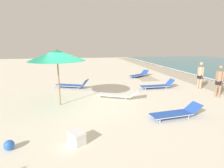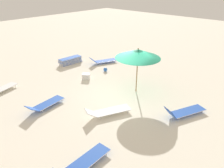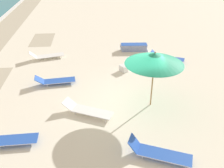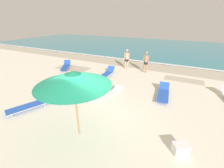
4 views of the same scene
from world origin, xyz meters
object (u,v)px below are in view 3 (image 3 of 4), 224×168
(sun_lounger_near_water_left, at_px, (47,55))
(sun_lounger_mid_beach_pair_b, at_px, (167,57))
(sun_lounger_beside_umbrella, at_px, (158,153))
(beach_ball, at_px, (154,68))
(sun_lounger_under_umbrella, at_px, (88,110))
(cooler_box, at_px, (124,68))
(sun_lounger_mid_beach_solo, at_px, (55,80))
(sun_lounger_mid_beach_pair_a, at_px, (6,140))
(lounger_stack, at_px, (134,47))
(beach_umbrella, at_px, (155,59))

(sun_lounger_near_water_left, height_order, sun_lounger_mid_beach_pair_b, sun_lounger_near_water_left)
(sun_lounger_beside_umbrella, relative_size, sun_lounger_near_water_left, 1.01)
(sun_lounger_mid_beach_pair_b, height_order, beach_ball, sun_lounger_mid_beach_pair_b)
(sun_lounger_under_umbrella, bearing_deg, sun_lounger_beside_umbrella, -113.20)
(sun_lounger_under_umbrella, height_order, cooler_box, sun_lounger_under_umbrella)
(beach_ball, bearing_deg, cooler_box, 88.97)
(sun_lounger_mid_beach_solo, bearing_deg, sun_lounger_beside_umbrella, -149.84)
(sun_lounger_mid_beach_pair_b, bearing_deg, sun_lounger_mid_beach_pair_a, 154.21)
(lounger_stack, relative_size, beach_ball, 6.91)
(beach_ball, bearing_deg, sun_lounger_mid_beach_solo, 101.47)
(sun_lounger_beside_umbrella, distance_m, sun_lounger_near_water_left, 10.50)
(sun_lounger_mid_beach_solo, xyz_separation_m, sun_lounger_mid_beach_pair_a, (-4.52, 1.32, 0.01))
(sun_lounger_mid_beach_pair_a, distance_m, sun_lounger_mid_beach_pair_b, 10.75)
(lounger_stack, height_order, sun_lounger_near_water_left, sun_lounger_near_water_left)
(beach_ball, bearing_deg, sun_lounger_under_umbrella, 135.46)
(beach_umbrella, height_order, lounger_stack, beach_umbrella)
(beach_umbrella, distance_m, sun_lounger_under_umbrella, 3.67)
(sun_lounger_mid_beach_pair_a, bearing_deg, beach_umbrella, -71.94)
(beach_umbrella, distance_m, lounger_stack, 7.04)
(sun_lounger_under_umbrella, height_order, beach_ball, sun_lounger_under_umbrella)
(beach_umbrella, bearing_deg, sun_lounger_near_water_left, 43.69)
(sun_lounger_under_umbrella, bearing_deg, beach_ball, -19.25)
(sun_lounger_near_water_left, bearing_deg, cooler_box, -129.78)
(sun_lounger_under_umbrella, bearing_deg, beach_umbrella, -55.34)
(sun_lounger_under_umbrella, xyz_separation_m, beach_ball, (4.02, -3.96, -0.06))
(lounger_stack, distance_m, sun_lounger_mid_beach_pair_b, 2.61)
(sun_lounger_near_water_left, relative_size, sun_lounger_mid_beach_pair_b, 1.03)
(sun_lounger_mid_beach_pair_a, bearing_deg, cooler_box, -43.75)
(sun_lounger_beside_umbrella, relative_size, cooler_box, 3.74)
(lounger_stack, height_order, cooler_box, lounger_stack)
(sun_lounger_near_water_left, height_order, beach_ball, sun_lounger_near_water_left)
(sun_lounger_under_umbrella, height_order, sun_lounger_mid_beach_pair_a, sun_lounger_mid_beach_pair_a)
(sun_lounger_mid_beach_pair_a, relative_size, beach_ball, 7.91)
(sun_lounger_mid_beach_pair_b, xyz_separation_m, cooler_box, (-1.31, 2.98, -0.02))
(sun_lounger_mid_beach_pair_a, bearing_deg, sun_lounger_under_umbrella, -63.11)
(cooler_box, bearing_deg, sun_lounger_under_umbrella, -60.66)
(sun_lounger_beside_umbrella, height_order, beach_ball, sun_lounger_beside_umbrella)
(sun_lounger_near_water_left, relative_size, sun_lounger_mid_beach_solo, 1.05)
(sun_lounger_mid_beach_pair_a, height_order, cooler_box, sun_lounger_mid_beach_pair_a)
(sun_lounger_near_water_left, relative_size, cooler_box, 3.71)
(beach_ball, bearing_deg, sun_lounger_mid_beach_pair_a, 129.01)
(sun_lounger_beside_umbrella, bearing_deg, beach_umbrella, 15.07)
(beach_umbrella, height_order, sun_lounger_mid_beach_pair_b, beach_umbrella)
(lounger_stack, bearing_deg, beach_ball, -164.00)
(cooler_box, bearing_deg, sun_lounger_mid_beach_solo, -105.88)
(sun_lounger_mid_beach_pair_b, bearing_deg, sun_lounger_under_umbrella, 159.91)
(lounger_stack, bearing_deg, sun_lounger_mid_beach_pair_b, -131.29)
(sun_lounger_mid_beach_pair_a, relative_size, sun_lounger_mid_beach_pair_b, 1.01)
(sun_lounger_under_umbrella, xyz_separation_m, sun_lounger_beside_umbrella, (-2.80, -2.48, 0.01))
(beach_ball, bearing_deg, beach_umbrella, 163.94)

